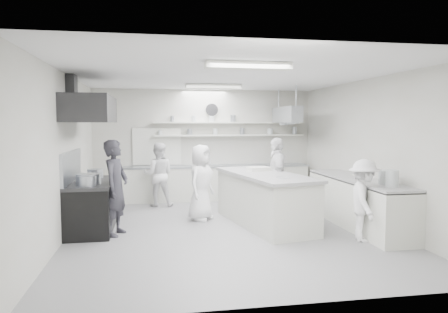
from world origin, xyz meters
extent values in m
cube|color=gray|center=(0.00, 0.00, -0.01)|extent=(6.00, 7.00, 0.02)
cube|color=silver|center=(0.00, 0.00, 3.01)|extent=(6.00, 7.00, 0.02)
cube|color=beige|center=(0.00, 3.50, 1.50)|extent=(6.00, 0.04, 3.00)
cube|color=beige|center=(0.00, -3.50, 1.50)|extent=(6.00, 0.04, 3.00)
cube|color=beige|center=(-3.00, 0.00, 1.50)|extent=(0.04, 7.00, 3.00)
cube|color=beige|center=(3.00, 0.00, 1.50)|extent=(0.04, 7.00, 3.00)
cube|color=black|center=(-2.60, 0.40, 0.45)|extent=(0.80, 1.80, 0.90)
cube|color=#2C2C2E|center=(-2.60, 0.40, 2.35)|extent=(0.85, 2.00, 0.50)
cube|color=silver|center=(0.30, 3.20, 0.46)|extent=(5.00, 0.60, 0.92)
cube|color=silver|center=(0.70, 3.37, 1.75)|extent=(4.20, 0.26, 0.04)
cube|color=silver|center=(0.70, 3.37, 2.10)|extent=(4.20, 0.26, 0.04)
cube|color=black|center=(-1.30, 3.48, 1.45)|extent=(1.30, 0.04, 1.00)
cylinder|color=white|center=(0.20, 3.46, 2.45)|extent=(0.32, 0.05, 0.32)
cube|color=silver|center=(2.65, -0.20, 0.47)|extent=(0.74, 3.30, 0.94)
cube|color=#A4AAB4|center=(2.00, 2.40, 2.30)|extent=(0.30, 1.60, 0.40)
cube|color=silver|center=(0.00, -1.80, 2.94)|extent=(1.30, 0.25, 0.10)
cube|color=silver|center=(0.00, 1.80, 2.94)|extent=(1.30, 0.25, 0.10)
cube|color=silver|center=(0.83, 0.26, 0.51)|extent=(1.53, 2.89, 1.01)
cylinder|color=#A4AAB4|center=(-2.60, 0.00, 1.03)|extent=(0.45, 0.45, 0.24)
imported|color=#2D2C33|center=(-2.11, -0.05, 0.89)|extent=(0.62, 0.75, 1.78)
imported|color=white|center=(-1.29, 2.58, 0.80)|extent=(0.82, 0.67, 1.60)
imported|color=white|center=(-0.41, 0.89, 0.81)|extent=(0.88, 0.95, 1.63)
imported|color=white|center=(1.29, 0.90, 0.88)|extent=(0.63, 1.10, 1.77)
imported|color=white|center=(2.24, -1.21, 0.73)|extent=(0.79, 1.06, 1.46)
imported|color=#A4AAB4|center=(0.98, -0.46, 1.04)|extent=(0.29, 0.29, 0.06)
imported|color=silver|center=(0.63, 0.62, 1.04)|extent=(0.23, 0.23, 0.06)
imported|color=silver|center=(2.83, 0.24, 0.97)|extent=(0.24, 0.24, 0.05)
camera|label=1|loc=(-1.44, -7.94, 2.09)|focal=33.40mm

